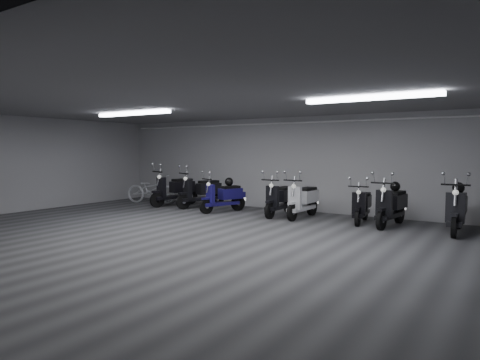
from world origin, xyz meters
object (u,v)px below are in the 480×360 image
Objects in this scene: scooter_4 at (223,191)px; scooter_6 at (303,194)px; helmet_0 at (229,182)px; scooter_5 at (280,193)px; scooter_7 at (362,199)px; scooter_1 at (174,184)px; scooter_3 at (200,186)px; scooter_8 at (391,199)px; scooter_9 at (457,202)px; helmet_2 at (458,188)px; helmet_1 at (395,186)px; bicycle at (151,186)px.

scooter_4 is 0.95× the size of scooter_6.
scooter_6 is 2.34m from helmet_0.
scooter_5 reaches higher than scooter_7.
scooter_1 reaches higher than scooter_3.
scooter_8 is 0.97× the size of scooter_9.
helmet_2 is at bearing 16.73° from scooter_1.
scooter_1 reaches higher than scooter_6.
scooter_4 is 6.69× the size of helmet_0.
scooter_3 is 2.90m from scooter_5.
scooter_4 is 4.72m from scooter_8.
scooter_9 is 7.48× the size of helmet_0.
scooter_5 is at bearing 17.33° from scooter_3.
helmet_2 is at bearing -1.74° from helmet_1.
scooter_7 reaches higher than helmet_2.
bicycle is at bearing -178.86° from helmet_1.
scooter_8 is 0.37m from helmet_1.
scooter_8 is at bearing 19.04° from scooter_3.
scooter_3 reaches higher than scooter_6.
scooter_8 is (2.96, 0.02, 0.03)m from scooter_5.
bicycle is at bearing -174.79° from scooter_8.
scooter_1 is 6.85m from scooter_8.
scooter_6 is 7.35× the size of helmet_1.
bicycle is at bearing -158.28° from scooter_3.
scooter_3 is 7.26m from scooter_9.
scooter_6 reaches higher than scooter_4.
scooter_9 is 1.44m from helmet_1.
scooter_7 is (3.97, 0.39, -0.02)m from scooter_4.
scooter_1 reaches higher than scooter_5.
scooter_4 is 6.98× the size of helmet_1.
bicycle is (-2.08, -0.05, -0.10)m from scooter_3.
scooter_3 is 1.11× the size of scooter_4.
helmet_0 is at bearing 174.91° from scooter_7.
scooter_6 is 6.73× the size of helmet_2.
scooter_4 is 1.77m from scooter_5.
scooter_8 reaches higher than scooter_4.
scooter_3 is 5.12m from scooter_7.
scooter_7 is 6.45× the size of helmet_0.
scooter_7 is 7.20m from bicycle.
scooter_5 is 2.96m from scooter_8.
scooter_6 is 0.94× the size of scooter_9.
helmet_2 is at bearing 4.78° from scooter_6.
scooter_5 is 0.99× the size of scooter_6.
scooter_9 is at bearing 23.64° from scooter_4.
helmet_0 is 6.03m from helmet_2.
helmet_1 is (0.03, 0.25, 0.28)m from scooter_8.
scooter_3 is at bearing 172.09° from scooter_7.
scooter_4 is at bearing 179.46° from scooter_9.
helmet_1 is (7.96, 0.16, 0.36)m from bicycle.
scooter_1 is 1.19× the size of scooter_7.
scooter_1 reaches higher than scooter_4.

